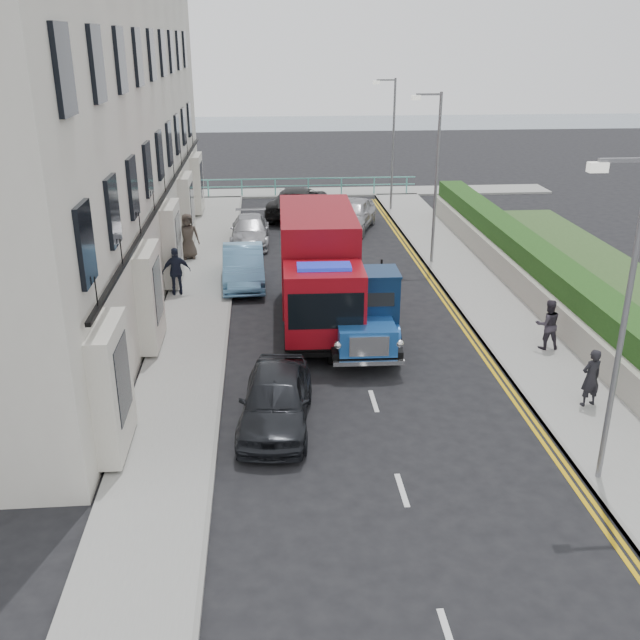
% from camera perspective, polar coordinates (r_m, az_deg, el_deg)
% --- Properties ---
extents(ground, '(120.00, 120.00, 0.00)m').
position_cam_1_polar(ground, '(17.33, 5.32, -9.60)').
color(ground, black).
rests_on(ground, ground).
extents(pavement_west, '(2.40, 38.00, 0.12)m').
position_cam_1_polar(pavement_west, '(25.31, -9.84, 0.74)').
color(pavement_west, gray).
rests_on(pavement_west, ground).
extents(pavement_east, '(2.60, 38.00, 0.12)m').
position_cam_1_polar(pavement_east, '(26.45, 13.42, 1.39)').
color(pavement_east, gray).
rests_on(pavement_east, ground).
extents(promenade, '(30.00, 2.50, 0.12)m').
position_cam_1_polar(promenade, '(44.55, -1.00, 10.15)').
color(promenade, gray).
rests_on(promenade, ground).
extents(sea_plane, '(120.00, 120.00, 0.00)m').
position_cam_1_polar(sea_plane, '(75.15, -2.58, 14.82)').
color(sea_plane, slate).
rests_on(sea_plane, ground).
extents(terrace_west, '(6.31, 30.20, 14.25)m').
position_cam_1_polar(terrace_west, '(28.42, -19.12, 16.93)').
color(terrace_west, silver).
rests_on(terrace_west, ground).
extents(garden_east, '(1.45, 28.00, 1.75)m').
position_cam_1_polar(garden_east, '(26.83, 17.47, 3.16)').
color(garden_east, '#B2AD9E').
rests_on(garden_east, ground).
extents(seafront_railing, '(13.00, 0.08, 1.11)m').
position_cam_1_polar(seafront_railing, '(43.66, -0.93, 10.62)').
color(seafront_railing, '#59B2A5').
rests_on(seafront_railing, ground).
extents(lamp_near, '(1.23, 0.18, 7.00)m').
position_cam_1_polar(lamp_near, '(15.19, 22.90, 0.80)').
color(lamp_near, slate).
rests_on(lamp_near, ground).
extents(lamp_mid, '(1.23, 0.18, 7.00)m').
position_cam_1_polar(lamp_mid, '(29.81, 9.10, 11.82)').
color(lamp_mid, slate).
rests_on(lamp_mid, ground).
extents(lamp_far, '(1.23, 0.18, 7.00)m').
position_cam_1_polar(lamp_far, '(39.50, 5.71, 14.36)').
color(lamp_far, slate).
rests_on(lamp_far, ground).
extents(bedford_lorry, '(2.27, 5.46, 2.55)m').
position_cam_1_polar(bedford_lorry, '(21.58, 3.28, 0.47)').
color(bedford_lorry, black).
rests_on(bedford_lorry, ground).
extents(red_lorry, '(2.53, 7.08, 3.68)m').
position_cam_1_polar(red_lorry, '(23.38, -0.12, 4.24)').
color(red_lorry, black).
rests_on(red_lorry, ground).
extents(parked_car_front, '(2.11, 4.33, 1.42)m').
position_cam_1_polar(parked_car_front, '(17.62, -3.56, -6.32)').
color(parked_car_front, black).
rests_on(parked_car_front, ground).
extents(parked_car_mid, '(1.69, 4.48, 1.46)m').
position_cam_1_polar(parked_car_mid, '(27.82, -6.16, 4.34)').
color(parked_car_mid, '#619FD0').
rests_on(parked_car_mid, ground).
extents(parked_car_rear, '(1.82, 4.34, 1.25)m').
position_cam_1_polar(parked_car_rear, '(33.45, -5.63, 7.14)').
color(parked_car_rear, '#9F9EA3').
rests_on(parked_car_rear, ground).
extents(seafront_car_left, '(3.83, 6.10, 1.57)m').
position_cam_1_polar(seafront_car_left, '(38.57, -1.78, 9.43)').
color(seafront_car_left, black).
rests_on(seafront_car_left, ground).
extents(seafront_car_right, '(3.23, 4.91, 1.55)m').
position_cam_1_polar(seafront_car_right, '(35.79, 2.59, 8.44)').
color(seafront_car_right, '#A4A3A8').
rests_on(seafront_car_right, ground).
extents(pedestrian_east_near, '(0.64, 0.50, 1.56)m').
position_cam_1_polar(pedestrian_east_near, '(19.47, 20.86, -4.33)').
color(pedestrian_east_near, black).
rests_on(pedestrian_east_near, pavement_east).
extents(pedestrian_east_far, '(0.77, 0.61, 1.56)m').
position_cam_1_polar(pedestrian_east_far, '(22.59, 17.76, -0.32)').
color(pedestrian_east_far, '#312C35').
rests_on(pedestrian_east_far, pavement_east).
extents(pedestrian_west_near, '(1.10, 0.63, 1.77)m').
position_cam_1_polar(pedestrian_west_near, '(26.63, -11.41, 3.84)').
color(pedestrian_west_near, '#1C2133').
rests_on(pedestrian_west_near, pavement_west).
extents(pedestrian_west_far, '(1.06, 0.80, 1.94)m').
position_cam_1_polar(pedestrian_west_far, '(31.02, -10.53, 6.61)').
color(pedestrian_west_far, '#3A3029').
rests_on(pedestrian_west_far, pavement_west).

